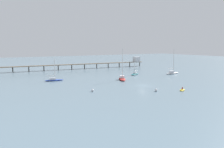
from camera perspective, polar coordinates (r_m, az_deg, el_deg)
ground_plane at (r=71.45m, az=8.25°, el=-3.06°), size 400.00×400.00×0.00m
pier at (r=125.02m, az=-3.57°, el=3.04°), size 83.69×10.12×5.86m
sailboat_red at (r=82.23m, az=2.73°, el=-1.08°), size 5.48×8.14×11.94m
sailboat_blue at (r=82.58m, az=-15.32°, el=-1.41°), size 7.06×3.15×8.44m
sailboat_teal at (r=96.74m, az=6.16°, el=0.10°), size 6.38×4.46×7.50m
sailboat_white at (r=103.40m, az=15.90°, el=0.43°), size 8.13×3.08×11.62m
dinghy_yellow at (r=66.28m, az=18.31°, el=-4.04°), size 2.99×2.31×1.14m
mooring_buoy_far at (r=61.72m, az=-5.21°, el=-4.37°), size 0.77×0.77×0.77m
mooring_buoy_outer at (r=62.90m, az=11.75°, el=-4.24°), size 0.84×0.84×0.84m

